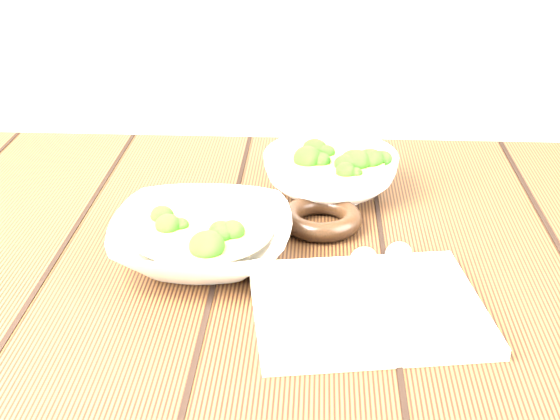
{
  "coord_description": "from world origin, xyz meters",
  "views": [
    {
      "loc": [
        0.1,
        -0.84,
        1.22
      ],
      "look_at": [
        0.05,
        0.02,
        0.8
      ],
      "focal_mm": 50.0,
      "sensor_mm": 36.0,
      "label": 1
    }
  ],
  "objects_px": {
    "soup_bowl_front": "(202,238)",
    "trivet": "(321,218)",
    "soup_bowl_back": "(330,172)",
    "napkin": "(367,307)",
    "table": "(240,332)"
  },
  "relations": [
    {
      "from": "soup_bowl_front",
      "to": "soup_bowl_back",
      "type": "xyz_separation_m",
      "value": [
        0.16,
        0.2,
        0.0
      ]
    },
    {
      "from": "soup_bowl_back",
      "to": "table",
      "type": "bearing_deg",
      "value": -122.41
    },
    {
      "from": "table",
      "to": "soup_bowl_back",
      "type": "xyz_separation_m",
      "value": [
        0.11,
        0.18,
        0.15
      ]
    },
    {
      "from": "soup_bowl_front",
      "to": "napkin",
      "type": "bearing_deg",
      "value": -28.65
    },
    {
      "from": "soup_bowl_back",
      "to": "trivet",
      "type": "xyz_separation_m",
      "value": [
        -0.01,
        -0.11,
        -0.02
      ]
    },
    {
      "from": "table",
      "to": "napkin",
      "type": "bearing_deg",
      "value": -39.44
    },
    {
      "from": "soup_bowl_front",
      "to": "napkin",
      "type": "distance_m",
      "value": 0.22
    },
    {
      "from": "soup_bowl_front",
      "to": "trivet",
      "type": "relative_size",
      "value": 2.03
    },
    {
      "from": "table",
      "to": "soup_bowl_front",
      "type": "relative_size",
      "value": 5.49
    },
    {
      "from": "soup_bowl_front",
      "to": "napkin",
      "type": "xyz_separation_m",
      "value": [
        0.19,
        -0.11,
        -0.02
      ]
    },
    {
      "from": "napkin",
      "to": "trivet",
      "type": "bearing_deg",
      "value": 95.5
    },
    {
      "from": "soup_bowl_front",
      "to": "napkin",
      "type": "height_order",
      "value": "soup_bowl_front"
    },
    {
      "from": "table",
      "to": "napkin",
      "type": "height_order",
      "value": "napkin"
    },
    {
      "from": "table",
      "to": "napkin",
      "type": "xyz_separation_m",
      "value": [
        0.15,
        -0.13,
        0.13
      ]
    },
    {
      "from": "table",
      "to": "soup_bowl_front",
      "type": "height_order",
      "value": "soup_bowl_front"
    }
  ]
}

